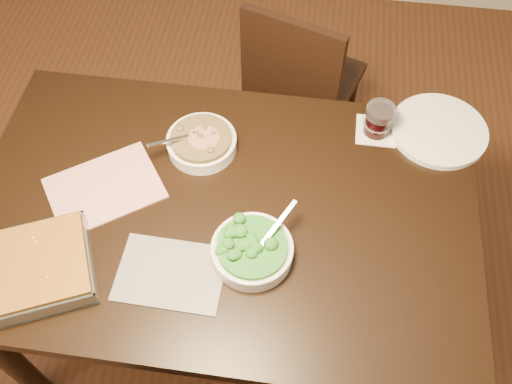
{
  "coord_description": "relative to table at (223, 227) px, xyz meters",
  "views": [
    {
      "loc": [
        0.21,
        -0.82,
        2.07
      ],
      "look_at": [
        0.09,
        0.03,
        0.8
      ],
      "focal_mm": 40.0,
      "sensor_mm": 36.0,
      "label": 1
    }
  ],
  "objects": [
    {
      "name": "baking_dish",
      "position": [
        -0.46,
        -0.27,
        0.13
      ],
      "size": [
        0.42,
        0.37,
        0.06
      ],
      "rotation": [
        0.0,
        0.0,
        0.42
      ],
      "color": "silver",
      "rests_on": "table"
    },
    {
      "name": "ground",
      "position": [
        0.0,
        0.0,
        -0.65
      ],
      "size": [
        4.0,
        4.0,
        0.0
      ],
      "primitive_type": "plane",
      "color": "#452813",
      "rests_on": "ground"
    },
    {
      "name": "table",
      "position": [
        0.0,
        0.0,
        0.0
      ],
      "size": [
        1.4,
        0.9,
        0.75
      ],
      "color": "black",
      "rests_on": "ground"
    },
    {
      "name": "coaster",
      "position": [
        0.41,
        0.34,
        0.1
      ],
      "size": [
        0.12,
        0.12,
        0.0
      ],
      "primitive_type": "cube",
      "color": "white",
      "rests_on": "table"
    },
    {
      "name": "magazine_b",
      "position": [
        -0.09,
        -0.21,
        0.1
      ],
      "size": [
        0.27,
        0.2,
        0.0
      ],
      "primitive_type": "cube",
      "rotation": [
        0.0,
        0.0,
        -0.02
      ],
      "color": "#24232B",
      "rests_on": "table"
    },
    {
      "name": "wine_tumbler",
      "position": [
        0.41,
        0.34,
        0.15
      ],
      "size": [
        0.09,
        0.09,
        0.1
      ],
      "color": "black",
      "rests_on": "coaster"
    },
    {
      "name": "stew_bowl",
      "position": [
        -0.09,
        0.2,
        0.12
      ],
      "size": [
        0.21,
        0.21,
        0.08
      ],
      "color": "white",
      "rests_on": "table"
    },
    {
      "name": "broccoli_bowl",
      "position": [
        0.1,
        -0.13,
        0.12
      ],
      "size": [
        0.21,
        0.23,
        0.08
      ],
      "color": "white",
      "rests_on": "table"
    },
    {
      "name": "dinner_plate",
      "position": [
        0.6,
        0.36,
        0.11
      ],
      "size": [
        0.29,
        0.29,
        0.02
      ],
      "primitive_type": "cylinder",
      "color": "white",
      "rests_on": "table"
    },
    {
      "name": "chair_far",
      "position": [
        0.15,
        0.81,
        -0.19
      ],
      "size": [
        0.49,
        0.49,
        0.83
      ],
      "rotation": [
        0.0,
        0.0,
        2.81
      ],
      "color": "black",
      "rests_on": "ground"
    },
    {
      "name": "magazine_a",
      "position": [
        -0.34,
        0.02,
        0.1
      ],
      "size": [
        0.37,
        0.35,
        0.01
      ],
      "primitive_type": "cube",
      "rotation": [
        0.0,
        0.0,
        0.62
      ],
      "color": "#A52F35",
      "rests_on": "table"
    }
  ]
}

